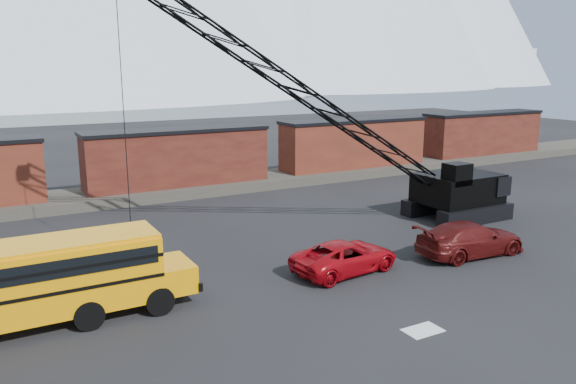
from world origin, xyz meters
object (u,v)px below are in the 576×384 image
red_pickup (345,257)px  crawler_crane (316,101)px  maroon_suv (470,239)px  school_bus (26,282)px

red_pickup → crawler_crane: 8.80m
maroon_suv → red_pickup: bearing=84.5°
maroon_suv → crawler_crane: crawler_crane is taller
red_pickup → crawler_crane: (1.64, 5.36, 6.77)m
maroon_suv → school_bus: bearing=88.4°
crawler_crane → school_bus: bearing=-162.9°
school_bus → maroon_suv: 20.28m
school_bus → crawler_crane: 16.65m
crawler_crane → maroon_suv: bearing=-51.1°
crawler_crane → red_pickup: bearing=-107.0°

